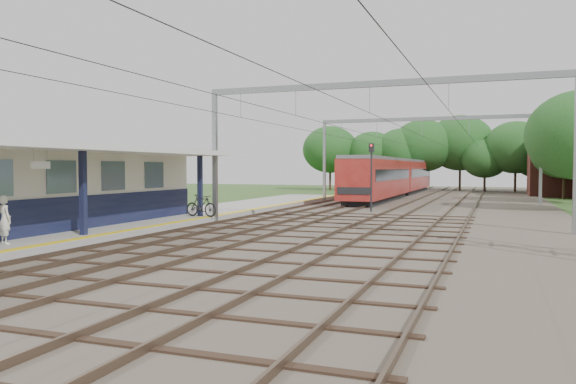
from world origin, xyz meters
The scene contains 14 objects.
ground centered at (0.00, 0.00, 0.00)m, with size 160.00×160.00×0.00m, color #2D4C1E.
ballast_bed centered at (4.00, 30.00, 0.05)m, with size 18.00×90.00×0.10m, color #473D33.
platform centered at (-7.50, 14.00, 0.17)m, with size 5.00×52.00×0.35m, color gray.
yellow_stripe centered at (-5.25, 14.00, 0.35)m, with size 0.45×52.00×0.01m, color yellow.
station_building centered at (-8.88, 7.00, 2.04)m, with size 3.41×18.00×3.40m.
canopy centered at (-7.77, 6.00, 3.64)m, with size 6.40×20.00×3.44m.
rail_tracks centered at (1.50, 30.00, 0.18)m, with size 11.80×88.00×0.15m.
catenary_system centered at (3.39, 25.28, 5.51)m, with size 17.22×88.00×7.00m.
tree_band centered at (3.84, 57.12, 4.92)m, with size 31.72×30.88×8.82m.
house_far centered at (16.00, 52.00, 3.23)m, with size 8.00×6.12×8.66m.
person centered at (-6.55, 2.95, 1.17)m, with size 0.60×0.39×1.64m, color silver.
bicycle centered at (-5.60, 14.57, 0.93)m, with size 0.55×1.93×1.16m, color black.
train centered at (-0.50, 44.74, 2.08)m, with size 2.83×35.22×3.72m.
signal_post centered at (1.35, 24.26, 2.84)m, with size 0.33×0.29×4.46m.
Camera 1 is at (8.85, -11.27, 2.90)m, focal length 35.00 mm.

